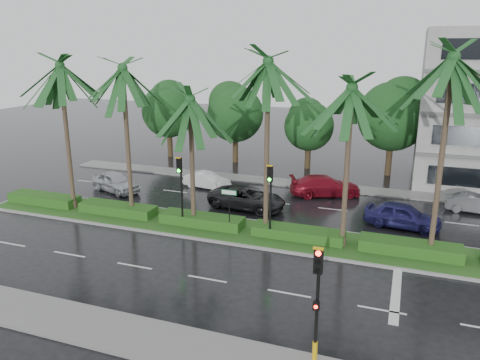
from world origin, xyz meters
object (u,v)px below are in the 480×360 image
(car_darkgrey, at_px, (247,198))
(car_blue, at_px, (403,215))
(signal_median_left, at_px, (180,181))
(car_silver, at_px, (115,182))
(street_sign, at_px, (229,200))
(car_grey, at_px, (476,204))
(car_white, at_px, (207,180))
(car_red, at_px, (325,186))
(signal_near, at_px, (317,300))

(car_darkgrey, distance_m, car_blue, 10.06)
(signal_median_left, relative_size, car_silver, 1.00)
(street_sign, height_order, car_grey, street_sign)
(car_blue, xyz_separation_m, car_grey, (4.50, 4.42, -0.15))
(signal_median_left, xyz_separation_m, car_white, (-2.06, 8.37, -2.38))
(street_sign, relative_size, car_red, 0.50)
(car_white, xyz_separation_m, car_darkgrey, (4.50, -3.42, 0.12))
(car_darkgrey, height_order, car_red, car_red)
(signal_near, distance_m, car_red, 19.62)
(street_sign, relative_size, car_grey, 0.70)
(car_darkgrey, xyz_separation_m, car_grey, (14.56, 4.33, -0.12))
(signal_median_left, relative_size, car_white, 1.16)
(signal_near, height_order, car_silver, signal_near)
(car_white, distance_m, car_red, 9.09)
(car_red, relative_size, car_blue, 1.14)
(car_silver, bearing_deg, signal_near, -108.19)
(signal_near, bearing_deg, car_darkgrey, 117.31)
(car_grey, bearing_deg, car_blue, 139.03)
(car_white, distance_m, car_blue, 14.98)
(car_blue, bearing_deg, car_white, 85.08)
(signal_median_left, distance_m, car_white, 8.95)
(signal_median_left, height_order, street_sign, signal_median_left)
(car_red, height_order, car_grey, car_red)
(signal_median_left, bearing_deg, car_darkgrey, 63.81)
(signal_near, height_order, car_grey, signal_near)
(car_red, bearing_deg, car_blue, -154.18)
(car_silver, xyz_separation_m, car_blue, (20.74, -0.31, 0.03))
(car_silver, distance_m, car_grey, 25.57)
(signal_near, xyz_separation_m, car_grey, (7.00, 18.97, -1.89))
(car_darkgrey, height_order, car_grey, car_darkgrey)
(street_sign, xyz_separation_m, car_darkgrey, (-0.56, 4.77, -1.39))
(signal_near, relative_size, street_sign, 1.68)
(street_sign, relative_size, car_darkgrey, 0.49)
(car_darkgrey, bearing_deg, signal_median_left, 160.82)
(signal_near, bearing_deg, car_grey, 69.75)
(street_sign, bearing_deg, car_red, 67.34)
(signal_median_left, relative_size, street_sign, 1.68)
(signal_near, bearing_deg, signal_median_left, 135.91)
(car_silver, distance_m, car_white, 6.96)
(car_silver, height_order, car_darkgrey, car_silver)
(street_sign, bearing_deg, car_grey, 33.02)
(signal_near, distance_m, signal_median_left, 13.93)
(street_sign, height_order, car_blue, street_sign)
(car_grey, bearing_deg, car_darkgrey, 111.07)
(car_silver, bearing_deg, car_darkgrey, -70.18)
(signal_median_left, height_order, car_white, signal_median_left)
(signal_near, distance_m, car_white, 21.80)
(signal_median_left, distance_m, street_sign, 3.13)
(street_sign, bearing_deg, signal_median_left, -176.53)
(signal_near, xyz_separation_m, street_sign, (-7.00, 9.87, -0.38))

